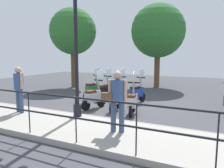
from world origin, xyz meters
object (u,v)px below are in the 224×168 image
object	(u,v)px
pedestrian_distant	(19,86)
scooter_far_1	(119,91)
tree_large	(73,32)
scooter_near_1	(115,98)
scooter_far_3	(93,89)
scooter_near_2	(94,97)
tree_distant	(158,31)
lamp_post_near	(76,52)
scooter_near_0	(132,101)
scooter_far_0	(137,92)
pedestrian_with_bag	(117,97)
scooter_far_2	(104,90)

from	to	relation	value
pedestrian_distant	scooter_far_1	xyz separation A→B (m)	(3.75, -2.10, -0.60)
tree_large	scooter_near_1	world-z (taller)	tree_large
scooter_far_1	scooter_far_3	bearing A→B (deg)	93.85
pedestrian_distant	scooter_near_2	size ratio (longest dim) A/B	1.03
tree_distant	lamp_post_near	bearing A→B (deg)	177.37
scooter_near_0	scooter_far_0	bearing A→B (deg)	1.97
scooter_near_1	scooter_far_1	size ratio (longest dim) A/B	1.00
tree_large	scooter_far_3	size ratio (longest dim) A/B	3.35
lamp_post_near	scooter_near_2	bearing A→B (deg)	12.08
tree_distant	scooter_near_1	size ratio (longest dim) A/B	3.54
lamp_post_near	tree_large	bearing A→B (deg)	36.56
pedestrian_distant	scooter_far_3	distance (m)	3.96
lamp_post_near	tree_distant	world-z (taller)	tree_distant
pedestrian_with_bag	tree_large	distance (m)	9.66
tree_distant	scooter_far_2	size ratio (longest dim) A/B	3.54
scooter_near_0	scooter_near_1	distance (m)	0.80
pedestrian_distant	tree_distant	size ratio (longest dim) A/B	0.29
scooter_far_1	scooter_far_3	world-z (taller)	same
scooter_far_1	scooter_near_0	bearing A→B (deg)	-134.62
pedestrian_with_bag	scooter_far_3	bearing A→B (deg)	21.97
pedestrian_with_bag	tree_distant	xyz separation A→B (m)	(9.37, 1.36, 2.60)
scooter_far_1	scooter_near_2	bearing A→B (deg)	176.30
pedestrian_with_bag	tree_large	size ratio (longest dim) A/B	0.31
tree_distant	scooter_far_2	bearing A→B (deg)	168.09
scooter_near_1	scooter_far_1	bearing A→B (deg)	12.22
pedestrian_distant	scooter_far_1	bearing A→B (deg)	164.33
pedestrian_with_bag	scooter_near_1	xyz separation A→B (m)	(2.47, 1.20, -0.60)
lamp_post_near	scooter_far_1	bearing A→B (deg)	-0.22
scooter_near_1	scooter_near_2	world-z (taller)	same
tree_large	scooter_near_0	xyz separation A→B (m)	(-4.59, -5.87, -3.14)
scooter_near_0	scooter_near_2	world-z (taller)	same
scooter_far_0	scooter_near_1	bearing A→B (deg)	-174.01
scooter_far_1	scooter_far_0	bearing A→B (deg)	-75.58
tree_large	tree_distant	size ratio (longest dim) A/B	0.95
pedestrian_with_bag	scooter_far_3	size ratio (longest dim) A/B	1.03
scooter_near_2	pedestrian_distant	bearing A→B (deg)	157.11
scooter_far_2	scooter_near_2	bearing A→B (deg)	-153.86
scooter_far_0	pedestrian_with_bag	bearing A→B (deg)	-151.41
scooter_near_2	scooter_near_1	bearing A→B (deg)	-65.63
pedestrian_distant	tree_distant	world-z (taller)	tree_distant
lamp_post_near	scooter_far_2	xyz separation A→B (m)	(3.25, 0.74, -1.76)
scooter_far_0	scooter_near_2	bearing A→B (deg)	161.94
pedestrian_with_bag	scooter_far_2	xyz separation A→B (m)	(4.00, 2.50, -0.60)
scooter_far_1	scooter_far_2	distance (m)	0.75
pedestrian_distant	tree_large	distance (m)	7.47
scooter_near_1	scooter_far_3	bearing A→B (deg)	43.08
scooter_far_2	tree_distant	bearing A→B (deg)	0.77
pedestrian_with_bag	tree_distant	size ratio (longest dim) A/B	0.29
scooter_near_1	scooter_far_2	distance (m)	2.01
pedestrian_with_bag	tree_large	xyz separation A→B (m)	(6.86, 6.29, 2.55)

